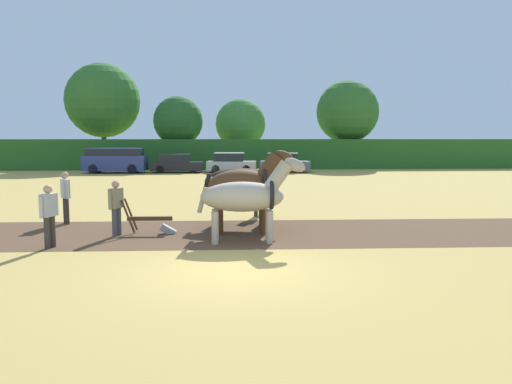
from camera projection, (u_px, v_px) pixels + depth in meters
ground_plane at (233, 271)px, 10.50m from camera, size 240.00×240.00×0.00m
plowed_furrow_strip at (74, 234)px, 14.42m from camera, size 32.44×5.11×0.01m
hedgerow at (224, 154)px, 44.02m from camera, size 60.81×1.90×2.64m
tree_left at (103, 101)px, 45.61m from camera, size 6.75×6.75×9.53m
tree_center_left at (178, 121)px, 45.21m from camera, size 4.47×4.47×6.50m
tree_center at (241, 124)px, 47.61m from camera, size 4.76×4.76×6.45m
tree_center_right at (348, 112)px, 46.40m from camera, size 5.77×5.77×8.05m
draft_horse_lead_left at (247, 196)px, 13.27m from camera, size 2.95×0.89×2.34m
draft_horse_lead_right at (245, 185)px, 14.50m from camera, size 2.65×1.02×2.50m
draft_horse_trail_left at (244, 182)px, 15.76m from camera, size 2.96×0.94×2.47m
plow at (154, 223)px, 14.50m from camera, size 1.55×0.47×1.13m
farmer_at_plow at (116, 204)px, 14.15m from camera, size 0.36×0.60×1.59m
farmer_beside_team at (258, 189)px, 17.65m from camera, size 0.57×0.45×1.69m
farmer_onlooker_left at (49, 212)px, 12.58m from camera, size 0.35×0.62×1.61m
farmer_onlooker_right at (65, 194)px, 16.10m from camera, size 0.42×0.61×1.70m
parked_van at (115, 160)px, 39.14m from camera, size 4.89×2.08×1.96m
parked_car_left at (176, 164)px, 39.73m from camera, size 4.11×1.76×1.47m
parked_car_center_left at (231, 163)px, 39.72m from camera, size 4.03×2.10×1.59m
parked_car_center at (284, 163)px, 40.10m from camera, size 4.21×2.33×1.55m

